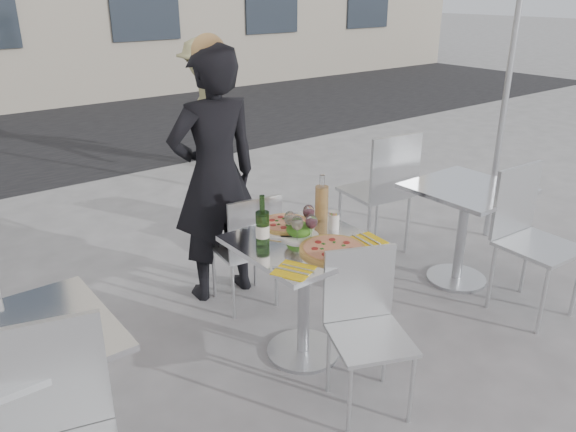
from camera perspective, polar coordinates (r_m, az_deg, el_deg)
ground at (r=3.52m, az=1.54°, el=-13.68°), size 80.00×80.00×0.00m
street_asphalt at (r=9.12m, az=-25.44°, el=7.03°), size 24.00×5.00×0.00m
main_table at (r=3.23m, az=1.64°, el=-5.91°), size 0.72×0.72×0.75m
side_table_left at (r=2.69m, az=-24.85°, el=-14.64°), size 0.72×0.72×0.75m
side_table_right at (r=4.26m, az=17.46°, el=0.20°), size 0.72×0.72×0.75m
chair_far at (r=3.73m, az=-3.98°, el=-2.69°), size 0.43×0.44×0.83m
chair_near at (r=2.94m, az=7.82°, el=-10.11°), size 0.51×0.51×0.84m
side_chair_rfar at (r=4.53m, az=9.72°, el=3.22°), size 0.53×0.54×1.03m
side_chair_rnear at (r=4.04m, az=23.19°, el=-1.17°), size 0.47×0.49×0.99m
woman_diner at (r=3.82m, az=-7.44°, el=3.96°), size 0.67×0.47×1.75m
pedestrian_b at (r=6.86m, az=-8.55°, el=11.13°), size 0.83×1.12×1.54m
pizza_near at (r=3.02m, az=4.57°, el=-3.37°), size 0.36×0.36×0.02m
pizza_far at (r=3.30m, az=-0.29°, el=-0.90°), size 0.34×0.34×0.03m
salad_plate at (r=3.17m, az=1.18°, el=-1.52°), size 0.22×0.22×0.09m
wine_bottle at (r=3.03m, az=-2.60°, el=-1.12°), size 0.07×0.07×0.29m
carafe at (r=3.36m, az=3.44°, el=1.36°), size 0.08×0.08×0.29m
sugar_shaker at (r=3.28m, az=4.67°, el=-0.41°), size 0.06×0.06×0.11m
wineglass_white_a at (r=3.07m, az=0.95°, el=-0.81°), size 0.07×0.07×0.16m
wineglass_white_b at (r=3.14m, az=0.20°, el=-0.34°), size 0.07×0.07×0.16m
wineglass_red_a at (r=3.09m, az=2.39°, el=-0.68°), size 0.07×0.07×0.16m
wineglass_red_b at (r=3.23m, az=2.11°, el=0.34°), size 0.07×0.07×0.16m
napkin_left at (r=2.81m, az=0.57°, el=-5.52°), size 0.24×0.24×0.01m
napkin_right at (r=3.16m, az=7.94°, el=-2.47°), size 0.20×0.20×0.01m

